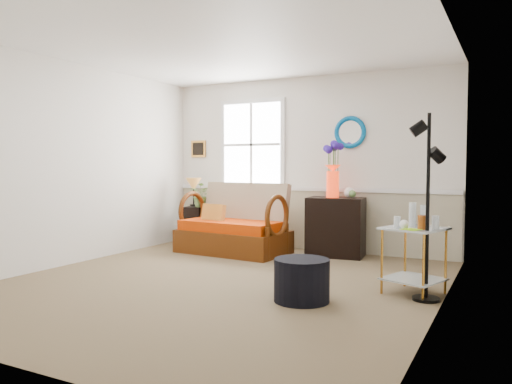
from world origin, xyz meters
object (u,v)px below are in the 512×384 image
at_px(cabinet, 336,227).
at_px(ottoman, 302,280).
at_px(lamp_stand, 195,225).
at_px(floor_lamp, 428,208).
at_px(loveseat, 233,218).
at_px(side_table, 414,261).

xyz_separation_m(cabinet, ottoman, (0.46, -2.39, -0.21)).
height_order(lamp_stand, floor_lamp, floor_lamp).
bearing_deg(loveseat, side_table, -19.19).
bearing_deg(side_table, floor_lamp, -51.40).
xyz_separation_m(loveseat, lamp_stand, (-0.95, 0.40, -0.20)).
xyz_separation_m(loveseat, ottoman, (1.87, -1.95, -0.30)).
bearing_deg(side_table, ottoman, -139.36).
height_order(loveseat, floor_lamp, floor_lamp).
distance_m(cabinet, floor_lamp, 2.40).
bearing_deg(side_table, cabinet, 129.56).
bearing_deg(loveseat, cabinet, 21.40).
relative_size(side_table, ottoman, 1.27).
xyz_separation_m(side_table, floor_lamp, (0.15, -0.19, 0.55)).
relative_size(lamp_stand, cabinet, 0.73).
distance_m(loveseat, lamp_stand, 1.05).
distance_m(side_table, ottoman, 1.17).
bearing_deg(loveseat, ottoman, -42.02).
bearing_deg(loveseat, lamp_stand, 161.08).
distance_m(loveseat, side_table, 3.00).
height_order(lamp_stand, cabinet, cabinet).
xyz_separation_m(loveseat, floor_lamp, (2.90, -1.38, 0.38)).
bearing_deg(lamp_stand, floor_lamp, -24.81).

